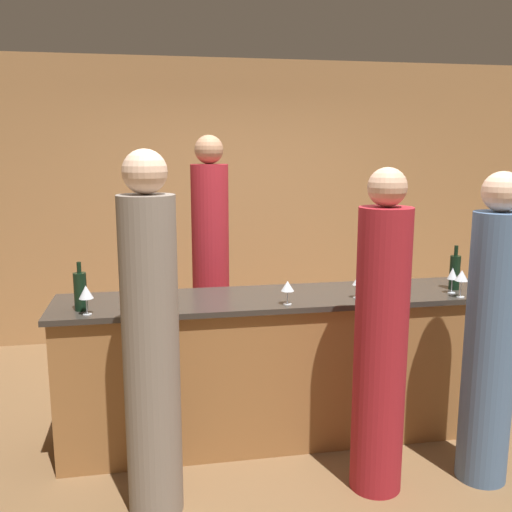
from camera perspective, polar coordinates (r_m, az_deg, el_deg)
ground_plane at (r=4.10m, az=2.50°, el=-17.42°), size 14.00×14.00×0.00m
back_wall at (r=5.86m, az=-2.32°, el=5.51°), size 8.00×0.06×2.80m
bar_counter at (r=3.89m, az=2.56°, el=-10.98°), size 2.93×0.62×0.99m
bartender at (r=4.41m, az=-4.54°, el=-1.88°), size 0.28×0.28×2.03m
guest_0 at (r=3.27m, az=12.36°, el=-8.51°), size 0.29×0.29×1.84m
guest_1 at (r=3.55m, az=22.41°, el=-7.65°), size 0.29×0.29×1.81m
guest_2 at (r=3.03m, az=-10.46°, el=-8.96°), size 0.29×0.29×1.93m
wine_bottle_0 at (r=3.53m, az=-17.16°, el=-3.35°), size 0.08×0.08×0.29m
wine_bottle_1 at (r=4.10m, az=19.26°, el=-1.49°), size 0.07×0.07×0.30m
ice_bucket at (r=3.97m, az=11.84°, el=-1.80°), size 0.17×0.17×0.21m
wine_glass_0 at (r=3.50m, az=-12.31°, el=-3.24°), size 0.08×0.08×0.15m
wine_glass_1 at (r=3.43m, az=-16.64°, el=-3.52°), size 0.08×0.08×0.17m
wine_glass_2 at (r=3.89m, az=19.88°, el=-1.91°), size 0.08×0.08×0.18m
wine_glass_3 at (r=3.50m, az=3.17°, el=-3.08°), size 0.08×0.08×0.15m
wine_glass_4 at (r=3.98m, az=19.06°, el=-1.74°), size 0.07×0.07×0.17m
wine_glass_5 at (r=3.71m, az=10.11°, el=-2.56°), size 0.06×0.06×0.14m
wine_glass_6 at (r=3.49m, az=-8.98°, el=-2.98°), size 0.07×0.07×0.17m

